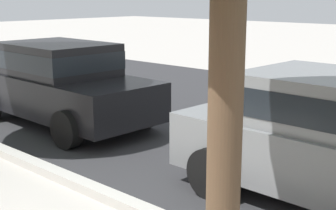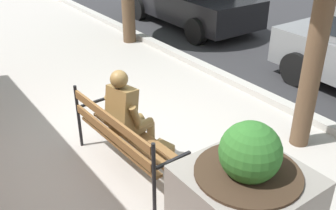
% 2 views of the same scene
% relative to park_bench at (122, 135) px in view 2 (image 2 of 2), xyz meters
% --- Properties ---
extents(ground_plane, '(80.00, 80.00, 0.00)m').
position_rel_park_bench_xyz_m(ground_plane, '(-0.29, 0.16, -0.54)').
color(ground_plane, '#ADA8A0').
extents(curb_stone, '(60.00, 0.20, 0.12)m').
position_rel_park_bench_xyz_m(curb_stone, '(-0.29, 3.06, -0.48)').
color(curb_stone, '#B2AFA8').
rests_on(curb_stone, ground).
extents(park_bench, '(1.82, 0.61, 0.95)m').
position_rel_park_bench_xyz_m(park_bench, '(0.00, 0.00, 0.00)').
color(park_bench, brown).
rests_on(park_bench, ground).
extents(bronze_statue_seated, '(0.60, 0.86, 1.37)m').
position_rel_park_bench_xyz_m(bronze_statue_seated, '(-0.12, 0.21, 0.12)').
color(bronze_statue_seated, olive).
rests_on(bronze_statue_seated, ground).
extents(concrete_planter, '(1.19, 1.19, 1.32)m').
position_rel_park_bench_xyz_m(concrete_planter, '(1.63, 0.50, -0.05)').
color(concrete_planter, gray).
rests_on(concrete_planter, ground).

